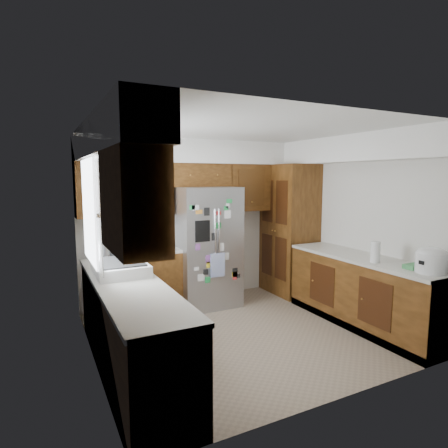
% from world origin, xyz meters
% --- Properties ---
extents(floor, '(3.60, 3.60, 0.00)m').
position_xyz_m(floor, '(0.00, 0.00, 0.00)').
color(floor, gray).
rests_on(floor, ground).
extents(room_shell, '(3.64, 3.24, 2.52)m').
position_xyz_m(room_shell, '(-0.11, 0.36, 1.82)').
color(room_shell, silver).
rests_on(room_shell, ground).
extents(left_counter_run, '(1.36, 3.20, 0.92)m').
position_xyz_m(left_counter_run, '(-1.36, 0.03, 0.43)').
color(left_counter_run, '#3C230B').
rests_on(left_counter_run, ground).
extents(right_counter_run, '(0.63, 2.25, 0.92)m').
position_xyz_m(right_counter_run, '(1.50, -0.47, 0.42)').
color(right_counter_run, '#3C230B').
rests_on(right_counter_run, ground).
extents(pantry, '(0.60, 0.90, 2.15)m').
position_xyz_m(pantry, '(1.50, 1.15, 1.07)').
color(pantry, '#3C230B').
rests_on(pantry, ground).
extents(fridge, '(0.90, 0.79, 1.80)m').
position_xyz_m(fridge, '(-0.00, 1.20, 0.90)').
color(fridge, gray).
rests_on(fridge, ground).
extents(bridge_cabinet, '(0.96, 0.34, 0.35)m').
position_xyz_m(bridge_cabinet, '(0.00, 1.43, 1.98)').
color(bridge_cabinet, '#3C230B').
rests_on(bridge_cabinet, fridge).
extents(fridge_top_items, '(0.67, 0.26, 0.25)m').
position_xyz_m(fridge_top_items, '(-0.01, 1.36, 2.26)').
color(fridge_top_items, '#2031AA').
rests_on(fridge_top_items, bridge_cabinet).
extents(sink_assembly, '(0.52, 0.70, 0.37)m').
position_xyz_m(sink_assembly, '(-1.50, 0.10, 0.99)').
color(sink_assembly, white).
rests_on(sink_assembly, left_counter_run).
extents(left_counter_clutter, '(0.37, 0.87, 0.38)m').
position_xyz_m(left_counter_clutter, '(-1.45, 0.84, 1.05)').
color(left_counter_clutter, black).
rests_on(left_counter_clutter, left_counter_run).
extents(rice_cooker, '(0.33, 0.32, 0.28)m').
position_xyz_m(rice_cooker, '(1.50, -1.38, 1.07)').
color(rice_cooker, white).
rests_on(rice_cooker, right_counter_run).
extents(paper_towel, '(0.11, 0.11, 0.25)m').
position_xyz_m(paper_towel, '(1.37, -0.75, 1.05)').
color(paper_towel, white).
rests_on(paper_towel, right_counter_run).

